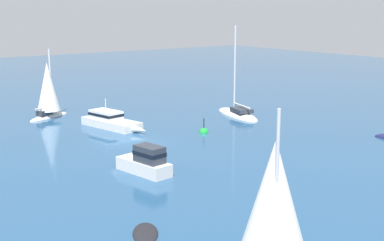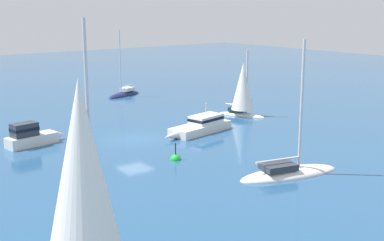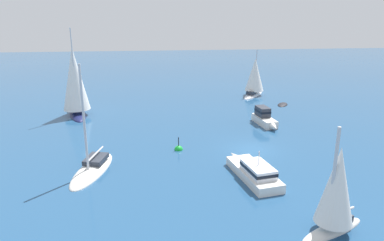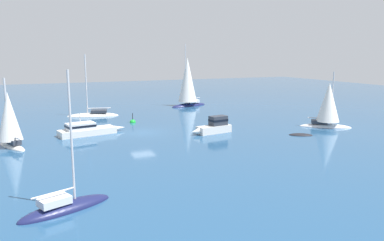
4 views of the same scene
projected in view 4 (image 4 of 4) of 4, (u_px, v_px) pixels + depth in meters
ground_plane at (143, 133)px, 42.06m from camera, size 160.00×160.00×0.00m
sloop at (65, 208)px, 21.25m from camera, size 3.37×5.66×8.37m
cabin_cruiser at (214, 126)px, 41.82m from camera, size 1.99×5.02×1.88m
yacht at (9, 121)px, 35.17m from camera, size 4.88×3.06×6.89m
ketch at (93, 115)px, 53.28m from camera, size 3.75×7.46×9.15m
sloop_1 at (328, 107)px, 44.79m from camera, size 4.73×5.75×7.07m
sailboat at (188, 84)px, 62.84m from camera, size 3.81×7.16×10.80m
powerboat at (87, 130)px, 40.88m from camera, size 3.18×7.62×2.47m
skiff at (301, 135)px, 40.75m from camera, size 2.32×2.79×0.40m
channel_buoy at (133, 122)px, 48.35m from camera, size 0.78×0.78×1.60m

